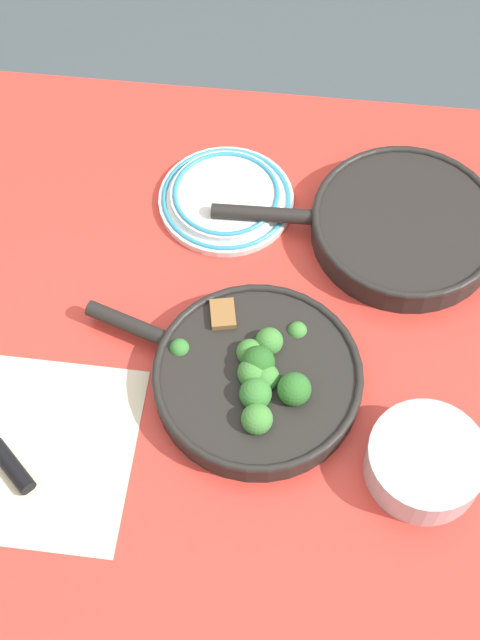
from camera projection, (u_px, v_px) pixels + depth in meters
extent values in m
plane|color=#424C51|center=(240.00, 497.00, 1.95)|extent=(14.00, 14.00, 0.00)
cube|color=red|center=(240.00, 332.00, 1.34)|extent=(1.11, 0.97, 0.03)
cylinder|color=#BCBCC1|center=(31.00, 225.00, 1.89)|extent=(0.05, 0.05, 0.70)
cylinder|color=black|center=(258.00, 380.00, 1.26)|extent=(0.29, 0.29, 0.04)
torus|color=black|center=(258.00, 373.00, 1.24)|extent=(0.30, 0.30, 0.01)
cylinder|color=black|center=(127.00, 323.00, 1.30)|extent=(0.13, 0.06, 0.02)
cylinder|color=#205218|center=(251.00, 374.00, 1.26)|extent=(0.01, 0.01, 0.02)
sphere|color=#286023|center=(252.00, 368.00, 1.24)|extent=(0.03, 0.03, 0.03)
cylinder|color=#245B1C|center=(293.00, 399.00, 1.24)|extent=(0.02, 0.02, 0.03)
sphere|color=#2D6B28|center=(294.00, 389.00, 1.21)|extent=(0.05, 0.05, 0.05)
cylinder|color=#357027|center=(252.00, 382.00, 1.25)|extent=(0.02, 0.02, 0.02)
sphere|color=#428438|center=(253.00, 373.00, 1.23)|extent=(0.04, 0.04, 0.04)
cylinder|color=#357027|center=(249.00, 360.00, 1.27)|extent=(0.01, 0.01, 0.02)
sphere|color=#428438|center=(250.00, 352.00, 1.25)|extent=(0.04, 0.04, 0.04)
cylinder|color=#357027|center=(269.00, 350.00, 1.28)|extent=(0.01, 0.01, 0.02)
sphere|color=#428438|center=(269.00, 341.00, 1.26)|extent=(0.04, 0.04, 0.04)
cylinder|color=#2C6823|center=(255.00, 403.00, 1.23)|extent=(0.02, 0.02, 0.02)
sphere|color=#387A33|center=(256.00, 394.00, 1.21)|extent=(0.04, 0.04, 0.04)
cylinder|color=#205218|center=(258.00, 372.00, 1.26)|extent=(0.02, 0.02, 0.03)
sphere|color=#286023|center=(258.00, 362.00, 1.23)|extent=(0.05, 0.05, 0.05)
cylinder|color=#357027|center=(266.00, 387.00, 1.25)|extent=(0.01, 0.01, 0.02)
sphere|color=#428438|center=(267.00, 380.00, 1.24)|extent=(0.03, 0.03, 0.03)
cylinder|color=#2C6823|center=(180.00, 355.00, 1.28)|extent=(0.01, 0.01, 0.02)
sphere|color=#387A33|center=(179.00, 349.00, 1.26)|extent=(0.03, 0.03, 0.03)
cylinder|color=#357027|center=(265.00, 385.00, 1.25)|extent=(0.01, 0.01, 0.02)
sphere|color=#428438|center=(265.00, 377.00, 1.23)|extent=(0.04, 0.04, 0.04)
cylinder|color=#357027|center=(257.00, 427.00, 1.22)|extent=(0.02, 0.02, 0.02)
sphere|color=#428438|center=(257.00, 419.00, 1.19)|extent=(0.04, 0.04, 0.04)
cylinder|color=#357027|center=(297.00, 337.00, 1.29)|extent=(0.01, 0.01, 0.02)
sphere|color=#428438|center=(297.00, 331.00, 1.28)|extent=(0.03, 0.03, 0.03)
cube|color=#AD7F4C|center=(339.00, 365.00, 1.26)|extent=(0.04, 0.04, 0.03)
cube|color=olive|center=(223.00, 319.00, 1.30)|extent=(0.04, 0.05, 0.04)
cube|color=#AD7F4C|center=(260.00, 379.00, 1.25)|extent=(0.04, 0.05, 0.03)
cylinder|color=black|center=(405.00, 227.00, 1.39)|extent=(0.29, 0.29, 0.04)
torus|color=black|center=(407.00, 219.00, 1.37)|extent=(0.30, 0.30, 0.01)
cylinder|color=black|center=(262.00, 214.00, 1.39)|extent=(0.16, 0.03, 0.02)
cylinder|color=#EAD170|center=(405.00, 229.00, 1.39)|extent=(0.24, 0.24, 0.02)
ellipsoid|color=#996B42|center=(442.00, 273.00, 1.36)|extent=(0.07, 0.06, 0.02)
cylinder|color=black|center=(11.00, 466.00, 1.20)|extent=(0.08, 0.08, 0.02)
cylinder|color=white|center=(226.00, 200.00, 1.44)|extent=(0.22, 0.22, 0.01)
torus|color=teal|center=(226.00, 198.00, 1.43)|extent=(0.21, 0.21, 0.01)
cylinder|color=white|center=(226.00, 195.00, 1.43)|extent=(0.18, 0.18, 0.01)
torus|color=teal|center=(226.00, 193.00, 1.42)|extent=(0.17, 0.17, 0.01)
cylinder|color=#B7B7BC|center=(425.00, 462.00, 1.18)|extent=(0.16, 0.16, 0.06)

